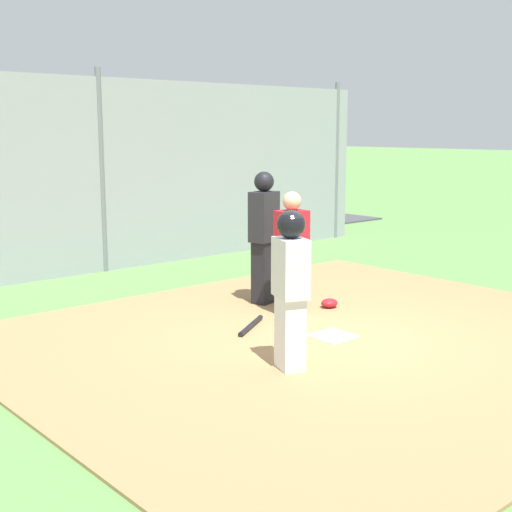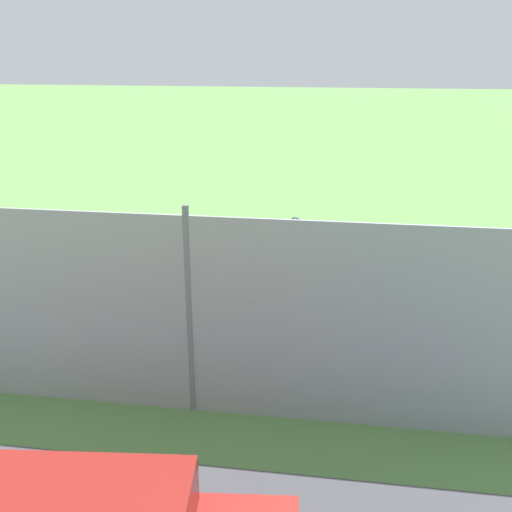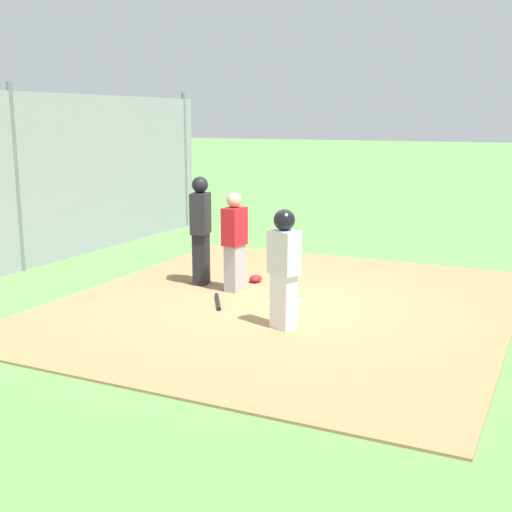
{
  "view_description": "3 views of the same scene",
  "coord_description": "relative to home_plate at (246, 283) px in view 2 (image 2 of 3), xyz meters",
  "views": [
    {
      "loc": [
        5.71,
        5.23,
        2.36
      ],
      "look_at": [
        0.55,
        -0.7,
        0.94
      ],
      "focal_mm": 49.23,
      "sensor_mm": 36.0,
      "label": 1
    },
    {
      "loc": [
        2.15,
        -12.97,
        5.47
      ],
      "look_at": [
        0.29,
        -0.33,
        0.87
      ],
      "focal_mm": 41.31,
      "sensor_mm": 36.0,
      "label": 2
    },
    {
      "loc": [
        8.81,
        3.75,
        2.75
      ],
      "look_at": [
        0.62,
        -0.18,
        0.85
      ],
      "focal_mm": 46.62,
      "sensor_mm": 36.0,
      "label": 3
    }
  ],
  "objects": [
    {
      "name": "umpire",
      "position": [
        -0.48,
        -1.71,
        0.93
      ],
      "size": [
        0.43,
        0.34,
        1.78
      ],
      "rotation": [
        0.0,
        0.0,
        1.81
      ],
      "color": "black",
      "rests_on": "dirt_infield"
    },
    {
      "name": "ground_plane",
      "position": [
        0.0,
        0.0,
        -0.04
      ],
      "size": [
        140.0,
        140.0,
        0.0
      ],
      "primitive_type": "plane",
      "color": "#5B8947"
    },
    {
      "name": "home_plate",
      "position": [
        0.0,
        0.0,
        0.0
      ],
      "size": [
        0.44,
        0.44,
        0.02
      ],
      "primitive_type": "cube",
      "rotation": [
        0.0,
        0.0,
        -0.01
      ],
      "color": "white",
      "rests_on": "dirt_infield"
    },
    {
      "name": "catcher",
      "position": [
        -0.31,
        -1.0,
        0.8
      ],
      "size": [
        0.41,
        0.3,
        1.57
      ],
      "rotation": [
        0.0,
        0.0,
        1.46
      ],
      "color": "#9E9EA3",
      "rests_on": "dirt_infield"
    },
    {
      "name": "catcher_mask",
      "position": [
        -0.96,
        -0.95,
        0.05
      ],
      "size": [
        0.24,
        0.2,
        0.12
      ],
      "primitive_type": "ellipsoid",
      "color": "#B21923",
      "rests_on": "dirt_infield"
    },
    {
      "name": "dirt_infield",
      "position": [
        0.0,
        0.0,
        -0.03
      ],
      "size": [
        7.2,
        6.4,
        0.03
      ],
      "primitive_type": "cube",
      "color": "#9E774C",
      "rests_on": "ground_plane"
    },
    {
      "name": "baseball_bat",
      "position": [
        0.46,
        -0.89,
        0.02
      ],
      "size": [
        0.71,
        0.47,
        0.06
      ],
      "primitive_type": "cylinder",
      "rotation": [
        0.0,
        1.57,
        0.55
      ],
      "color": "black",
      "rests_on": "dirt_infield"
    },
    {
      "name": "runner",
      "position": [
        1.11,
        0.45,
        0.88
      ],
      "size": [
        0.38,
        0.45,
        1.58
      ],
      "rotation": [
        0.0,
        0.0,
        2.77
      ],
      "color": "silver",
      "rests_on": "dirt_infield"
    },
    {
      "name": "backstop_fence",
      "position": [
        0.0,
        -5.21,
        1.56
      ],
      "size": [
        12.0,
        0.1,
        3.35
      ],
      "color": "#93999E",
      "rests_on": "ground_plane"
    }
  ]
}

